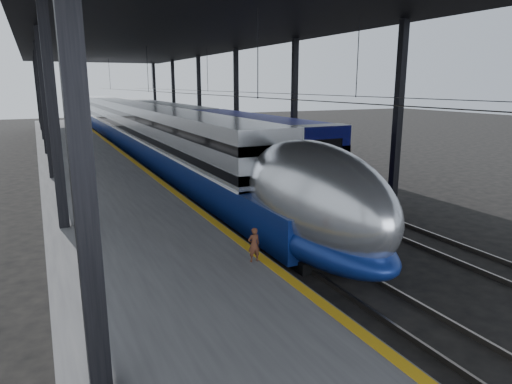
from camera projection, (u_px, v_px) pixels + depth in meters
ground at (269, 275)px, 14.82m from camera, size 160.00×160.00×0.00m
platform at (88, 168)px, 30.79m from camera, size 6.00×80.00×1.00m
yellow_strip at (130, 158)px, 31.85m from camera, size 0.30×80.00×0.01m
rails at (201, 166)px, 34.25m from camera, size 6.52×80.00×0.16m
canopy at (161, 38)px, 31.07m from camera, size 18.00×75.00×9.47m
tgv_train at (143, 131)px, 39.92m from camera, size 3.02×65.20×4.33m
second_train at (178, 124)px, 47.47m from camera, size 2.89×56.05×3.98m
child at (254, 245)px, 13.18m from camera, size 0.38×0.25×1.02m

